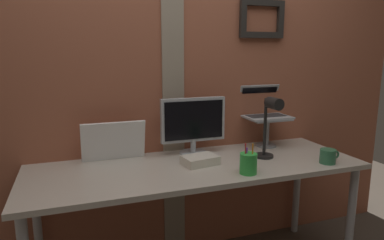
% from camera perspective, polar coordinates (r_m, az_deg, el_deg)
% --- Properties ---
extents(brick_wall_back, '(3.49, 0.16, 2.48)m').
position_cam_1_polar(brick_wall_back, '(2.33, -2.74, 7.27)').
color(brick_wall_back, '#9E563D').
rests_on(brick_wall_back, ground_plane).
extents(desk, '(1.97, 0.67, 0.74)m').
position_cam_1_polar(desk, '(2.09, 0.92, -9.21)').
color(desk, beige).
rests_on(desk, ground_plane).
extents(monitor, '(0.43, 0.18, 0.37)m').
position_cam_1_polar(monitor, '(2.22, 0.21, -0.45)').
color(monitor, '#ADB2B7').
rests_on(monitor, desk).
extents(laptop_stand, '(0.28, 0.22, 0.20)m').
position_cam_1_polar(laptop_stand, '(2.47, 12.28, -1.15)').
color(laptop_stand, gray).
rests_on(laptop_stand, desk).
extents(laptop, '(0.31, 0.29, 0.22)m').
position_cam_1_polar(laptop, '(2.51, 11.53, 2.02)').
color(laptop, '#ADB2B7').
rests_on(laptop, laptop_stand).
extents(whiteboard_panel, '(0.38, 0.08, 0.25)m').
position_cam_1_polar(whiteboard_panel, '(2.16, -12.81, -3.42)').
color(whiteboard_panel, white).
rests_on(whiteboard_panel, desk).
extents(desk_lamp, '(0.12, 0.20, 0.39)m').
position_cam_1_polar(desk_lamp, '(2.15, 12.73, -0.17)').
color(desk_lamp, black).
rests_on(desk_lamp, desk).
extents(pen_cup, '(0.09, 0.09, 0.17)m').
position_cam_1_polar(pen_cup, '(1.92, 9.27, -7.08)').
color(pen_cup, green).
rests_on(pen_cup, desk).
extents(coffee_mug, '(0.13, 0.09, 0.09)m').
position_cam_1_polar(coffee_mug, '(2.23, 21.52, -5.58)').
color(coffee_mug, '#33724C').
rests_on(coffee_mug, desk).
extents(paper_clutter_stack, '(0.22, 0.17, 0.05)m').
position_cam_1_polar(paper_clutter_stack, '(2.06, 1.33, -6.63)').
color(paper_clutter_stack, silver).
rests_on(paper_clutter_stack, desk).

